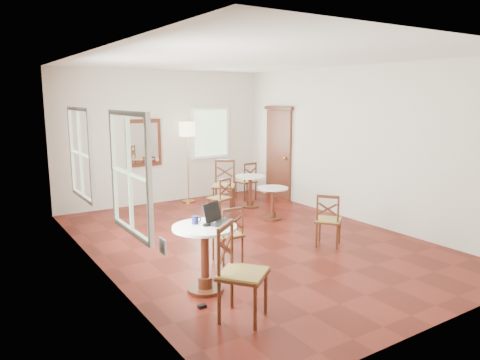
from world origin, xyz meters
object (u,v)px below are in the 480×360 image
(cafe_table_mid, at_px, (273,200))
(navy_mug, at_px, (195,220))
(chair_mid_a, at_px, (220,198))
(cafe_table_back, at_px, (250,188))
(chair_mid_b, at_px, (328,220))
(laptop, at_px, (217,218))
(chair_back_b, at_px, (224,185))
(chair_near_a, at_px, (228,234))
(floor_lamp, at_px, (187,135))
(chair_back_a, at_px, (246,181))
(water_glass, at_px, (214,226))
(chair_near_b, at_px, (240,273))
(mouse, at_px, (206,225))
(cafe_table_near, at_px, (205,251))
(power_adapter, at_px, (202,306))

(cafe_table_mid, relative_size, navy_mug, 5.00)
(cafe_table_mid, bearing_deg, chair_mid_a, 140.95)
(cafe_table_back, distance_m, navy_mug, 4.41)
(chair_mid_b, bearing_deg, laptop, 61.86)
(chair_back_b, bearing_deg, cafe_table_mid, -35.88)
(cafe_table_mid, relative_size, chair_mid_a, 0.79)
(chair_near_a, height_order, floor_lamp, floor_lamp)
(chair_near_a, height_order, laptop, laptop)
(cafe_table_back, bearing_deg, chair_mid_b, -98.30)
(chair_mid_a, height_order, chair_back_b, chair_back_b)
(chair_mid_b, distance_m, chair_back_a, 3.64)
(floor_lamp, relative_size, laptop, 4.16)
(water_glass, bearing_deg, navy_mug, 101.93)
(cafe_table_back, xyz_separation_m, chair_back_a, (0.35, 0.68, 0.01))
(chair_near_b, height_order, floor_lamp, floor_lamp)
(mouse, xyz_separation_m, water_glass, (0.01, -0.17, 0.02))
(chair_back_b, height_order, laptop, laptop)
(cafe_table_near, distance_m, navy_mug, 0.40)
(power_adapter, bearing_deg, cafe_table_back, 49.32)
(cafe_table_mid, relative_size, cafe_table_back, 0.92)
(chair_mid_b, height_order, laptop, laptop)
(chair_back_a, distance_m, floor_lamp, 1.78)
(chair_mid_a, distance_m, mouse, 3.56)
(chair_back_a, xyz_separation_m, laptop, (-3.11, -3.98, 0.46))
(cafe_table_back, bearing_deg, chair_near_a, -129.63)
(laptop, height_order, power_adapter, laptop)
(cafe_table_near, relative_size, laptop, 1.90)
(navy_mug, bearing_deg, floor_lamp, 64.62)
(floor_lamp, bearing_deg, cafe_table_mid, -72.12)
(cafe_table_back, height_order, power_adapter, cafe_table_back)
(cafe_table_back, height_order, water_glass, water_glass)
(cafe_table_back, height_order, laptop, laptop)
(cafe_table_mid, distance_m, power_adapter, 4.04)
(mouse, height_order, navy_mug, navy_mug)
(chair_back_a, relative_size, chair_back_b, 0.84)
(chair_back_b, relative_size, mouse, 10.24)
(chair_back_a, bearing_deg, water_glass, 47.62)
(chair_mid_b, height_order, mouse, mouse)
(chair_back_b, xyz_separation_m, mouse, (-2.38, -3.54, 0.34))
(chair_back_a, height_order, mouse, chair_back_a)
(chair_near_b, bearing_deg, chair_mid_b, -11.29)
(floor_lamp, xyz_separation_m, navy_mug, (-2.08, -4.38, -0.67))
(cafe_table_near, relative_size, chair_near_b, 0.79)
(cafe_table_mid, height_order, water_glass, water_glass)
(floor_lamp, relative_size, navy_mug, 14.34)
(cafe_table_mid, distance_m, floor_lamp, 2.65)
(cafe_table_back, relative_size, navy_mug, 5.44)
(cafe_table_mid, distance_m, chair_back_a, 1.84)
(mouse, bearing_deg, cafe_table_near, 121.25)
(chair_near_a, relative_size, chair_mid_b, 0.96)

